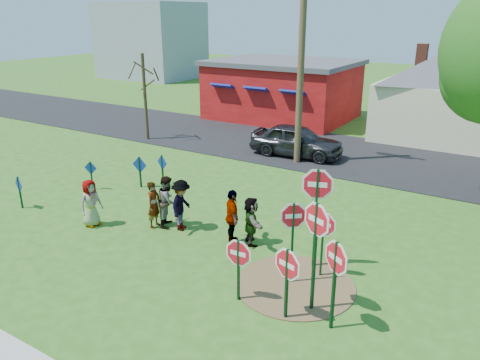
# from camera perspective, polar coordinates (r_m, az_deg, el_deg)

# --- Properties ---
(ground) EXTENTS (120.00, 120.00, 0.00)m
(ground) POSITION_cam_1_polar(r_m,az_deg,el_deg) (15.74, -6.73, -6.35)
(ground) COLOR #2F5919
(ground) RESTS_ON ground
(road) EXTENTS (120.00, 7.50, 0.04)m
(road) POSITION_cam_1_polar(r_m,az_deg,el_deg) (25.15, 9.65, 3.59)
(road) COLOR black
(road) RESTS_ON ground
(dirt_patch) EXTENTS (3.20, 3.20, 0.03)m
(dirt_patch) POSITION_cam_1_polar(r_m,az_deg,el_deg) (12.90, 6.72, -12.58)
(dirt_patch) COLOR brown
(dirt_patch) RESTS_ON ground
(red_building) EXTENTS (9.40, 7.69, 3.90)m
(red_building) POSITION_cam_1_polar(r_m,az_deg,el_deg) (32.74, 5.24, 10.98)
(red_building) COLOR maroon
(red_building) RESTS_ON ground
(cream_house) EXTENTS (9.40, 9.40, 6.50)m
(cream_house) POSITION_cam_1_polar(r_m,az_deg,el_deg) (29.45, 25.10, 10.17)
(cream_house) COLOR beige
(cream_house) RESTS_ON ground
(distant_building) EXTENTS (10.00, 8.00, 8.00)m
(distant_building) POSITION_cam_1_polar(r_m,az_deg,el_deg) (55.24, -10.77, 16.37)
(distant_building) COLOR #8C939E
(distant_building) RESTS_ON ground
(stop_sign_a) EXTENTS (0.96, 0.07, 1.80)m
(stop_sign_a) POSITION_cam_1_polar(r_m,az_deg,el_deg) (11.65, -0.19, -9.43)
(stop_sign_a) COLOR #0E3319
(stop_sign_a) RESTS_ON ground
(stop_sign_b) EXTENTS (1.13, 0.42, 3.10)m
(stop_sign_b) POSITION_cam_1_polar(r_m,az_deg,el_deg) (12.89, 9.36, -1.63)
(stop_sign_b) COLOR #0E3319
(stop_sign_b) RESTS_ON ground
(stop_sign_c) EXTENTS (1.02, 0.49, 2.97)m
(stop_sign_c) POSITION_cam_1_polar(r_m,az_deg,el_deg) (11.02, 9.24, -6.32)
(stop_sign_c) COLOR #0E3319
(stop_sign_c) RESTS_ON ground
(stop_sign_d) EXTENTS (0.93, 0.12, 2.04)m
(stop_sign_d) POSITION_cam_1_polar(r_m,az_deg,el_deg) (12.75, 10.11, -5.89)
(stop_sign_d) COLOR #0E3319
(stop_sign_d) RESTS_ON ground
(stop_sign_e) EXTENTS (1.01, 0.33, 1.97)m
(stop_sign_e) POSITION_cam_1_polar(r_m,az_deg,el_deg) (10.98, 5.78, -10.80)
(stop_sign_e) COLOR #0E3319
(stop_sign_e) RESTS_ON ground
(stop_sign_f) EXTENTS (0.90, 0.59, 2.36)m
(stop_sign_f) POSITION_cam_1_polar(r_m,az_deg,el_deg) (10.64, 11.58, -10.04)
(stop_sign_f) COLOR #0E3319
(stop_sign_f) RESTS_ON ground
(stop_sign_g) EXTENTS (0.76, 0.62, 2.44)m
(stop_sign_g) POSITION_cam_1_polar(r_m,az_deg,el_deg) (12.21, 6.48, -5.44)
(stop_sign_g) COLOR #0E3319
(stop_sign_g) RESTS_ON ground
(blue_diamond_a) EXTENTS (0.63, 0.17, 1.25)m
(blue_diamond_a) POSITION_cam_1_polar(r_m,az_deg,el_deg) (19.03, -25.30, -0.96)
(blue_diamond_a) COLOR #0E3319
(blue_diamond_a) RESTS_ON ground
(blue_diamond_b) EXTENTS (0.55, 0.17, 1.22)m
(blue_diamond_b) POSITION_cam_1_polar(r_m,az_deg,el_deg) (20.00, -17.70, 0.93)
(blue_diamond_b) COLOR #0E3319
(blue_diamond_b) RESTS_ON ground
(blue_diamond_c) EXTENTS (0.71, 0.08, 1.33)m
(blue_diamond_c) POSITION_cam_1_polar(r_m,az_deg,el_deg) (19.76, -12.12, 1.39)
(blue_diamond_c) COLOR #0E3319
(blue_diamond_c) RESTS_ON ground
(blue_diamond_d) EXTENTS (0.64, 0.18, 1.31)m
(blue_diamond_d) POSITION_cam_1_polar(r_m,az_deg,el_deg) (19.85, -9.46, 1.64)
(blue_diamond_d) COLOR #0E3319
(blue_diamond_d) RESTS_ON ground
(person_a) EXTENTS (0.61, 0.86, 1.65)m
(person_a) POSITION_cam_1_polar(r_m,az_deg,el_deg) (16.59, -17.74, -2.69)
(person_a) COLOR #3C5B94
(person_a) RESTS_ON ground
(person_b) EXTENTS (0.45, 0.63, 1.61)m
(person_b) POSITION_cam_1_polar(r_m,az_deg,el_deg) (15.99, -10.46, -2.96)
(person_b) COLOR #217770
(person_b) RESTS_ON ground
(person_c) EXTENTS (0.99, 1.07, 1.76)m
(person_c) POSITION_cam_1_polar(r_m,az_deg,el_deg) (16.01, -8.78, -2.54)
(person_c) COLOR #975F43
(person_c) RESTS_ON ground
(person_d) EXTENTS (0.93, 1.26, 1.74)m
(person_d) POSITION_cam_1_polar(r_m,az_deg,el_deg) (15.62, -7.16, -3.07)
(person_d) COLOR #34343A
(person_d) RESTS_ON ground
(person_e) EXTENTS (1.05, 1.05, 1.79)m
(person_e) POSITION_cam_1_polar(r_m,az_deg,el_deg) (14.55, -0.94, -4.56)
(person_e) COLOR #472959
(person_e) RESTS_ON ground
(person_f) EXTENTS (1.31, 1.39, 1.56)m
(person_f) POSITION_cam_1_polar(r_m,az_deg,el_deg) (14.58, 1.37, -5.01)
(person_f) COLOR #184A25
(person_f) RESTS_ON ground
(suv) EXTENTS (4.78, 2.20, 1.59)m
(suv) POSITION_cam_1_polar(r_m,az_deg,el_deg) (23.76, 6.91, 4.82)
(suv) COLOR #292A2E
(suv) RESTS_ON road
(utility_pole) EXTENTS (2.42, 0.31, 9.89)m
(utility_pole) POSITION_cam_1_polar(r_m,az_deg,el_deg) (22.00, 7.50, 15.17)
(utility_pole) COLOR #4C3823
(utility_pole) RESTS_ON ground
(bare_tree_west) EXTENTS (1.80, 1.80, 4.83)m
(bare_tree_west) POSITION_cam_1_polar(r_m,az_deg,el_deg) (26.97, -11.60, 11.31)
(bare_tree_west) COLOR #382819
(bare_tree_west) RESTS_ON ground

